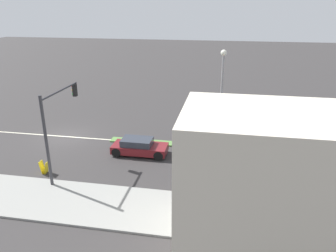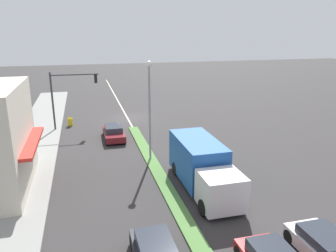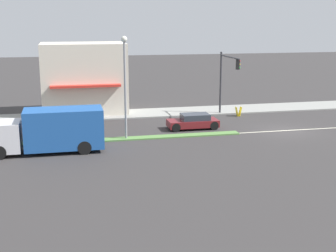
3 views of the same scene
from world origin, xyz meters
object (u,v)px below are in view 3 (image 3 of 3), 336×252
at_px(street_lamp, 125,74).
at_px(warning_aframe_sign, 238,111).
at_px(pedestrian, 108,103).
at_px(sedan_maroon, 193,122).
at_px(traffic_signal_main, 226,74).
at_px(delivery_truck, 50,130).

relative_size(street_lamp, warning_aframe_sign, 8.80).
distance_m(pedestrian, sedan_maroon, 9.41).
height_order(pedestrian, warning_aframe_sign, pedestrian).
distance_m(street_lamp, pedestrian, 10.07).
bearing_deg(pedestrian, street_lamp, -177.68).
xyz_separation_m(traffic_signal_main, pedestrian, (3.22, 10.17, -2.85)).
bearing_deg(sedan_maroon, delivery_truck, 111.76).
bearing_deg(sedan_maroon, street_lamp, 111.04).
height_order(street_lamp, warning_aframe_sign, street_lamp).
xyz_separation_m(warning_aframe_sign, delivery_truck, (-8.34, 16.37, 1.04)).
xyz_separation_m(street_lamp, warning_aframe_sign, (6.14, -11.07, -4.35)).
bearing_deg(street_lamp, sedan_maroon, -68.96).
bearing_deg(traffic_signal_main, pedestrian, 72.41).
distance_m(warning_aframe_sign, delivery_truck, 18.41).
relative_size(warning_aframe_sign, sedan_maroon, 0.21).
distance_m(traffic_signal_main, sedan_maroon, 6.55).
relative_size(street_lamp, pedestrian, 4.17).
bearing_deg(delivery_truck, traffic_signal_main, -61.12).
height_order(delivery_truck, sedan_maroon, delivery_truck).
xyz_separation_m(delivery_truck, sedan_maroon, (4.40, -11.02, -0.87)).
xyz_separation_m(traffic_signal_main, warning_aframe_sign, (0.02, -1.28, -3.47)).
height_order(pedestrian, sedan_maroon, pedestrian).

